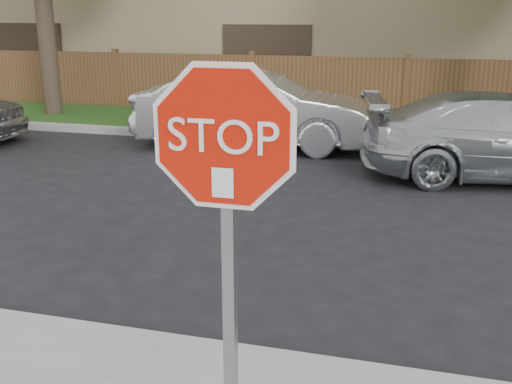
% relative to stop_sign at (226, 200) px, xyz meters
% --- Properties ---
extents(ground, '(90.00, 90.00, 0.00)m').
position_rel_stop_sign_xyz_m(ground, '(0.59, 1.48, -1.83)').
color(ground, black).
rests_on(ground, ground).
extents(far_curb, '(70.00, 0.30, 0.15)m').
position_rel_stop_sign_xyz_m(far_curb, '(0.59, 9.63, -1.75)').
color(far_curb, gray).
rests_on(far_curb, ground).
extents(grass_strip, '(70.00, 3.00, 0.12)m').
position_rel_stop_sign_xyz_m(grass_strip, '(0.59, 11.28, -1.77)').
color(grass_strip, '#1E4714').
rests_on(grass_strip, ground).
extents(fence, '(70.00, 0.12, 1.60)m').
position_rel_stop_sign_xyz_m(fence, '(0.59, 12.88, -1.03)').
color(fence, '#57341E').
rests_on(fence, ground).
extents(stop_sign, '(1.01, 0.13, 2.55)m').
position_rel_stop_sign_xyz_m(stop_sign, '(0.00, 0.00, 0.00)').
color(stop_sign, gray).
rests_on(stop_sign, sidewalk_near).
extents(sedan_left, '(4.94, 2.08, 1.59)m').
position_rel_stop_sign_xyz_m(sedan_left, '(-2.33, 9.08, -1.04)').
color(sedan_left, silver).
rests_on(sedan_left, ground).
extents(sedan_right, '(5.18, 2.80, 1.43)m').
position_rel_stop_sign_xyz_m(sedan_right, '(2.44, 7.86, -1.12)').
color(sedan_right, '#ACB0B3').
rests_on(sedan_right, ground).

